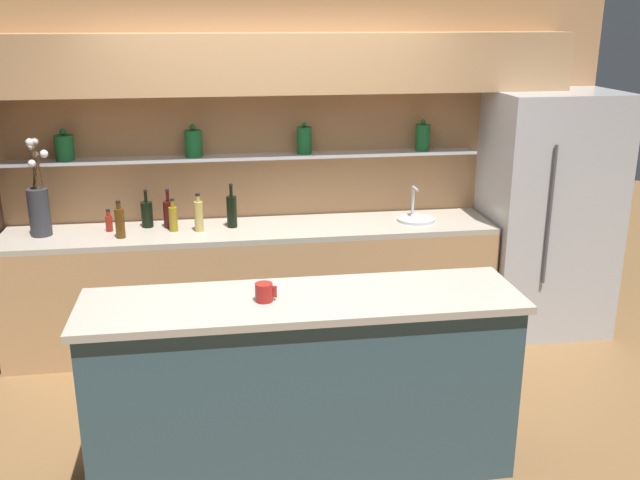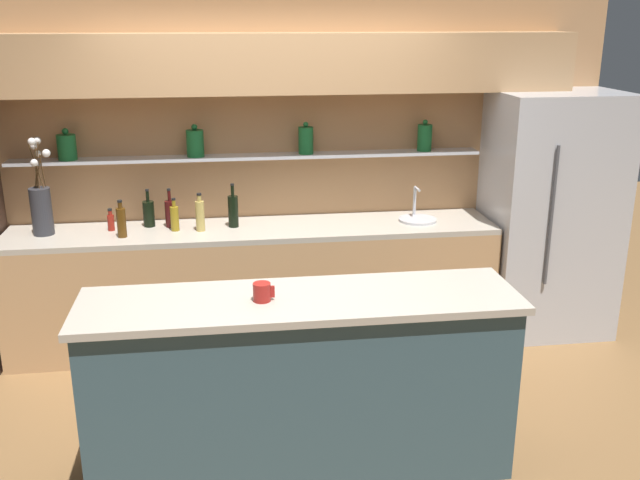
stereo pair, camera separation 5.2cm
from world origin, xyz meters
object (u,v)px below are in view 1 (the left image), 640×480
(bottle_wine_1, at_px, (169,214))
(bottle_wine_6, at_px, (147,214))
(sink_fixture, at_px, (416,217))
(coffee_mug, at_px, (264,292))
(bottle_wine_4, at_px, (232,211))
(bottle_sauce_5, at_px, (109,222))
(refrigerator, at_px, (547,214))
(bottle_oil_3, at_px, (173,218))
(bottle_spirit_0, at_px, (199,215))
(flower_vase, at_px, (39,206))
(bottle_spirit_2, at_px, (120,222))

(bottle_wine_1, height_order, bottle_wine_6, bottle_wine_1)
(sink_fixture, height_order, coffee_mug, sink_fixture)
(bottle_wine_4, bearing_deg, bottle_sauce_5, 178.35)
(refrigerator, distance_m, bottle_oil_3, 2.86)
(bottle_wine_4, distance_m, coffee_mug, 1.71)
(bottle_spirit_0, distance_m, bottle_wine_6, 0.42)
(refrigerator, bearing_deg, bottle_oil_3, 179.22)
(bottle_spirit_0, height_order, bottle_wine_4, bottle_wine_4)
(coffee_mug, bearing_deg, flower_vase, 130.51)
(bottle_oil_3, xyz_separation_m, bottle_wine_6, (-0.20, 0.14, 0.00))
(bottle_spirit_0, relative_size, bottle_oil_3, 1.16)
(flower_vase, height_order, bottle_spirit_2, flower_vase)
(sink_fixture, bearing_deg, bottle_sauce_5, 178.59)
(bottle_spirit_2, bearing_deg, bottle_spirit_0, 8.27)
(sink_fixture, relative_size, bottle_oil_3, 1.19)
(bottle_wine_4, xyz_separation_m, bottle_sauce_5, (-0.88, 0.03, -0.05))
(sink_fixture, relative_size, bottle_spirit_2, 1.07)
(sink_fixture, bearing_deg, bottle_spirit_2, -176.83)
(bottle_wine_6, bearing_deg, flower_vase, -171.97)
(bottle_spirit_0, xyz_separation_m, bottle_wine_1, (-0.22, 0.13, -0.01))
(bottle_wine_1, height_order, bottle_wine_4, bottle_wine_4)
(refrigerator, relative_size, flower_vase, 2.68)
(coffee_mug, bearing_deg, sink_fixture, 52.63)
(refrigerator, xyz_separation_m, bottle_sauce_5, (-3.32, 0.10, 0.05))
(bottle_wine_1, bearing_deg, bottle_wine_4, -7.81)
(bottle_spirit_0, distance_m, bottle_oil_3, 0.19)
(flower_vase, relative_size, bottle_wine_1, 2.42)
(bottle_wine_1, xyz_separation_m, bottle_sauce_5, (-0.42, -0.04, -0.04))
(flower_vase, bearing_deg, bottle_spirit_0, -3.40)
(bottle_sauce_5, relative_size, coffee_mug, 1.48)
(flower_vase, height_order, bottle_sauce_5, flower_vase)
(sink_fixture, xyz_separation_m, coffee_mug, (-1.28, -1.68, 0.12))
(sink_fixture, height_order, bottle_wine_6, bottle_wine_6)
(refrigerator, xyz_separation_m, sink_fixture, (-1.04, 0.05, 0.00))
(flower_vase, bearing_deg, bottle_spirit_2, -14.47)
(bottle_wine_4, bearing_deg, bottle_oil_3, -174.57)
(sink_fixture, xyz_separation_m, bottle_wine_6, (-2.01, 0.13, 0.08))
(bottle_sauce_5, height_order, bottle_wine_6, bottle_wine_6)
(refrigerator, bearing_deg, bottle_spirit_0, 179.84)
(bottle_spirit_0, bearing_deg, bottle_oil_3, 170.31)
(refrigerator, distance_m, bottle_spirit_0, 2.68)
(sink_fixture, relative_size, bottle_spirit_0, 1.03)
(sink_fixture, height_order, bottle_wine_1, bottle_wine_1)
(bottle_wine_1, bearing_deg, flower_vase, -175.56)
(bottle_wine_1, relative_size, bottle_spirit_2, 1.08)
(bottle_spirit_2, xyz_separation_m, bottle_wine_6, (0.17, 0.25, -0.01))
(bottle_oil_3, relative_size, bottle_wine_4, 0.74)
(bottle_wine_1, xyz_separation_m, bottle_wine_4, (0.46, -0.06, 0.02))
(flower_vase, xyz_separation_m, bottle_wine_1, (0.89, 0.07, -0.11))
(flower_vase, bearing_deg, bottle_wine_6, 8.03)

